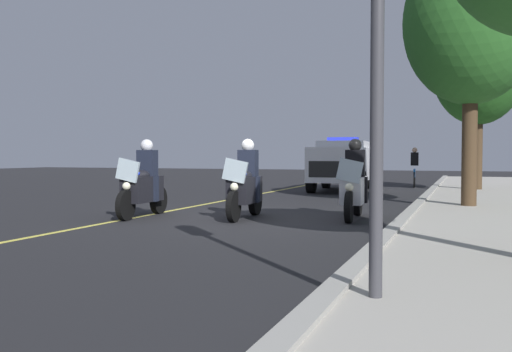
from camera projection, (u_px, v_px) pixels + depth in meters
The scene contains 11 objects.
ground_plane at pixel (251, 218), 12.36m from camera, with size 80.00×80.00×0.00m, color black.
curb_strip at pixel (404, 220), 11.23m from camera, with size 48.00×0.24×0.15m, color #9E9B93.
sidewalk_strip at pixel (508, 226), 10.57m from camera, with size 48.00×3.60×0.10m, color #A8A399.
lane_stripe_center at pixel (156, 213), 13.19m from camera, with size 48.00×0.12×0.01m, color #E0D14C.
police_motorcycle_lead_left at pixel (143, 185), 12.46m from camera, with size 2.14×0.60×1.72m.
police_motorcycle_lead_right at pixel (245, 186), 12.19m from camera, with size 2.14×0.60×1.72m.
police_motorcycle_trailing at pixel (354, 186), 12.07m from camera, with size 2.14×0.60×1.72m.
police_suv at pixel (343, 163), 21.64m from camera, with size 5.00×2.30×2.05m.
cyclist_background at pixel (415, 167), 24.08m from camera, with size 1.76×0.33×1.69m.
tree_mid_block at pixel (471, 23), 14.01m from camera, with size 3.31×3.31×6.63m.
tree_far_back at pixel (479, 67), 20.79m from camera, with size 3.34×3.34×6.68m.
Camera 1 is at (11.51, 4.39, 1.37)m, focal length 39.73 mm.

